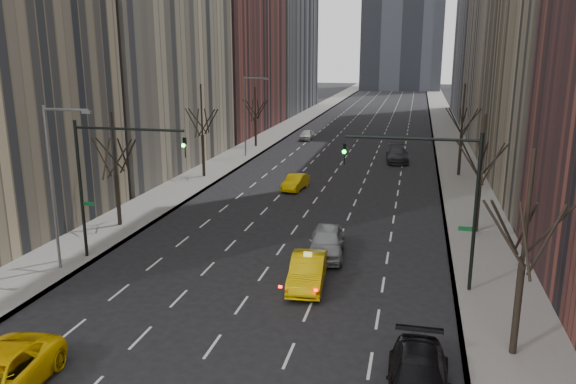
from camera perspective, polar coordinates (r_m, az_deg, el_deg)
The scene contains 18 objects.
sidewalk_left at distance 88.81m, azimuth -0.20°, elevation 6.52°, with size 4.50×320.00×0.15m, color slate.
sidewalk_right at distance 86.65m, azimuth 15.87°, elevation 5.79°, with size 4.50×320.00×0.15m, color slate.
tree_lw_b at distance 39.92m, azimuth -17.05°, elevation 1.72°, with size 3.36×3.50×7.82m.
tree_lw_c at distance 54.07m, azimuth -8.68°, elevation 5.65°, with size 3.36×3.50×8.74m.
tree_lw_d at distance 71.03m, azimuth -3.33°, elevation 7.41°, with size 3.36×3.50×7.36m.
tree_rw_a at distance 23.54m, azimuth 22.66°, elevation -6.90°, with size 3.36×3.50×8.28m.
tree_rw_b at distance 38.83m, azimuth 18.92°, elevation 1.23°, with size 3.36×3.50×7.82m.
tree_rw_c at distance 56.43m, azimuth 17.21°, elevation 5.53°, with size 3.36×3.50×8.74m.
traffic_mast_left at distance 33.07m, azimuth -18.03°, elevation 2.29°, with size 6.69×0.39×8.00m.
traffic_mast_right at distance 28.48m, azimuth 15.33°, elevation 0.65°, with size 6.69×0.39×8.00m.
streetlight_near at distance 32.35m, azimuth -22.47°, elevation 1.89°, with size 2.83×0.22×9.00m.
streetlight_far at distance 63.81m, azimuth -4.11°, elevation 8.49°, with size 2.83×0.22×9.00m.
taxi_sedan at distance 29.38m, azimuth 2.01°, elevation -8.02°, with size 1.71×4.91×1.62m, color #D9AD04.
silver_sedan_ahead at distance 33.56m, azimuth 3.94°, elevation -5.07°, with size 2.03×5.04×1.72m, color gray.
parked_suv_black at distance 21.07m, azimuth 13.06°, elevation -18.11°, with size 2.17×5.34×1.55m, color black.
far_taxi at distance 49.37m, azimuth 0.78°, elevation 1.02°, with size 1.40×4.03×1.33m, color yellow.
far_suv_grey at distance 62.99m, azimuth 11.03°, elevation 3.79°, with size 2.32×5.70×1.65m, color #303035.
far_car_white at distance 77.39m, azimuth 1.90°, elevation 5.82°, with size 1.59×3.94×1.34m, color silver.
Camera 1 is at (7.75, -15.72, 11.90)m, focal length 35.00 mm.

